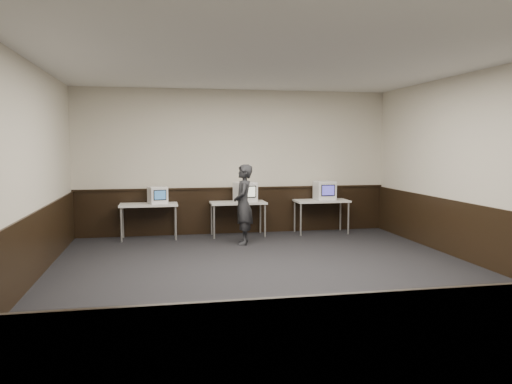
{
  "coord_description": "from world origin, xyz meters",
  "views": [
    {
      "loc": [
        -1.67,
        -7.04,
        1.98
      ],
      "look_at": [
        0.01,
        1.6,
        1.15
      ],
      "focal_mm": 35.0,
      "sensor_mm": 36.0,
      "label": 1
    }
  ],
  "objects_px": {
    "desk_right": "(321,203)",
    "emac_center": "(245,192)",
    "emac_left": "(158,195)",
    "desk_left": "(149,207)",
    "person": "(243,204)",
    "emac_right": "(325,190)",
    "desk_center": "(238,205)"
  },
  "relations": [
    {
      "from": "desk_right",
      "to": "emac_center",
      "type": "relative_size",
      "value": 2.29
    },
    {
      "from": "emac_left",
      "to": "emac_center",
      "type": "relative_size",
      "value": 0.87
    },
    {
      "from": "desk_left",
      "to": "person",
      "type": "bearing_deg",
      "value": -25.71
    },
    {
      "from": "emac_right",
      "to": "person",
      "type": "bearing_deg",
      "value": -156.22
    },
    {
      "from": "desk_left",
      "to": "emac_left",
      "type": "xyz_separation_m",
      "value": [
        0.19,
        0.01,
        0.25
      ]
    },
    {
      "from": "person",
      "to": "emac_left",
      "type": "bearing_deg",
      "value": -108.18
    },
    {
      "from": "desk_left",
      "to": "emac_right",
      "type": "distance_m",
      "value": 3.89
    },
    {
      "from": "desk_center",
      "to": "emac_left",
      "type": "height_order",
      "value": "emac_left"
    },
    {
      "from": "desk_left",
      "to": "emac_right",
      "type": "height_order",
      "value": "emac_right"
    },
    {
      "from": "emac_center",
      "to": "person",
      "type": "xyz_separation_m",
      "value": [
        -0.2,
        -0.91,
        -0.16
      ]
    },
    {
      "from": "desk_right",
      "to": "person",
      "type": "bearing_deg",
      "value": -155.01
    },
    {
      "from": "desk_right",
      "to": "emac_center",
      "type": "distance_m",
      "value": 1.76
    },
    {
      "from": "desk_center",
      "to": "person",
      "type": "bearing_deg",
      "value": -91.94
    },
    {
      "from": "desk_center",
      "to": "desk_right",
      "type": "xyz_separation_m",
      "value": [
        1.9,
        0.0,
        0.0
      ]
    },
    {
      "from": "desk_left",
      "to": "desk_right",
      "type": "relative_size",
      "value": 1.0
    },
    {
      "from": "desk_left",
      "to": "desk_right",
      "type": "distance_m",
      "value": 3.8
    },
    {
      "from": "desk_right",
      "to": "emac_center",
      "type": "bearing_deg",
      "value": 179.72
    },
    {
      "from": "desk_left",
      "to": "desk_center",
      "type": "bearing_deg",
      "value": 0.0
    },
    {
      "from": "emac_center",
      "to": "person",
      "type": "relative_size",
      "value": 0.33
    },
    {
      "from": "desk_center",
      "to": "person",
      "type": "distance_m",
      "value": 0.91
    },
    {
      "from": "desk_center",
      "to": "emac_center",
      "type": "xyz_separation_m",
      "value": [
        0.16,
        0.01,
        0.28
      ]
    },
    {
      "from": "emac_left",
      "to": "emac_center",
      "type": "bearing_deg",
      "value": -15.0
    },
    {
      "from": "emac_right",
      "to": "person",
      "type": "relative_size",
      "value": 0.29
    },
    {
      "from": "desk_center",
      "to": "emac_right",
      "type": "xyz_separation_m",
      "value": [
        1.98,
        0.03,
        0.28
      ]
    },
    {
      "from": "emac_right",
      "to": "person",
      "type": "distance_m",
      "value": 2.23
    },
    {
      "from": "desk_center",
      "to": "emac_center",
      "type": "distance_m",
      "value": 0.33
    },
    {
      "from": "emac_left",
      "to": "desk_left",
      "type": "bearing_deg",
      "value": 166.49
    },
    {
      "from": "desk_left",
      "to": "desk_right",
      "type": "height_order",
      "value": "same"
    },
    {
      "from": "desk_right",
      "to": "emac_right",
      "type": "bearing_deg",
      "value": 22.51
    },
    {
      "from": "desk_right",
      "to": "emac_left",
      "type": "xyz_separation_m",
      "value": [
        -3.61,
        0.01,
        0.25
      ]
    },
    {
      "from": "desk_right",
      "to": "emac_right",
      "type": "distance_m",
      "value": 0.3
    },
    {
      "from": "desk_left",
      "to": "emac_center",
      "type": "bearing_deg",
      "value": 0.23
    }
  ]
}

